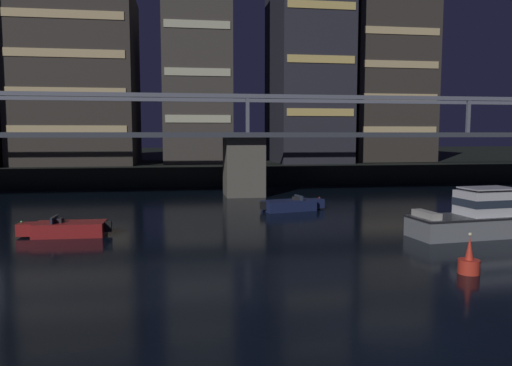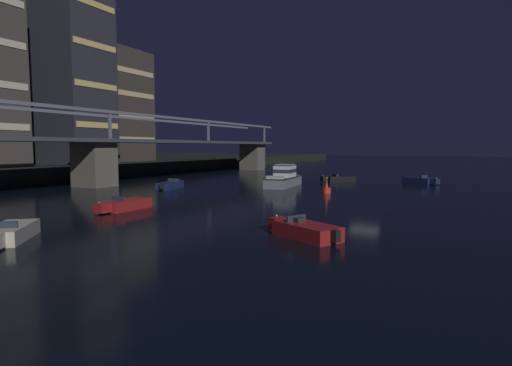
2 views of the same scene
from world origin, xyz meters
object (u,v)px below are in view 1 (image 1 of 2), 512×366
speedboat_mid_left (66,229)px  channel_buoy (469,262)px  tower_east_tall (307,41)px  speedboat_mid_center (291,205)px  tower_central (196,55)px  tower_west_tall (78,78)px  river_bridge (244,148)px  tower_east_low (384,84)px  cabin_cruiser_near_left (483,217)px

speedboat_mid_left → channel_buoy: channel_buoy is taller
tower_east_tall → speedboat_mid_left: bearing=-123.3°
speedboat_mid_center → channel_buoy: (3.55, -18.17, 0.06)m
tower_central → tower_east_tall: 14.65m
tower_west_tall → channel_buoy: tower_west_tall is taller
river_bridge → tower_east_low: bearing=41.0°
tower_west_tall → speedboat_mid_center: tower_west_tall is taller
tower_west_tall → cabin_cruiser_near_left: (29.50, -38.76, -11.67)m
river_bridge → tower_central: (-3.80, 18.54, 11.46)m
river_bridge → tower_east_low: 30.34m
river_bridge → tower_east_low: tower_east_low is taller
tower_west_tall → speedboat_mid_left: tower_west_tall is taller
tower_west_tall → speedboat_mid_center: bearing=-53.4°
tower_east_tall → speedboat_mid_left: tower_east_tall is taller
channel_buoy → cabin_cruiser_near_left: bearing=53.7°
tower_central → cabin_cruiser_near_left: tower_central is taller
channel_buoy → tower_east_tall: bearing=84.1°
tower_central → tower_east_tall: (14.50, -0.68, 1.99)m
cabin_cruiser_near_left → channel_buoy: 9.00m
cabin_cruiser_near_left → speedboat_mid_center: 14.09m
cabin_cruiser_near_left → speedboat_mid_left: size_ratio=1.79×
river_bridge → cabin_cruiser_near_left: bearing=-61.8°
tower_central → speedboat_mid_left: tower_central is taller
tower_central → speedboat_mid_left: 40.26m
river_bridge → tower_east_low: size_ratio=4.25×
speedboat_mid_left → speedboat_mid_center: same height
tower_east_low → cabin_cruiser_near_left: 43.18m
tower_central → tower_east_low: tower_central is taller
river_bridge → channel_buoy: 29.16m
tower_east_low → speedboat_mid_left: size_ratio=4.11×
tower_east_low → cabin_cruiser_near_left: (-10.77, -40.15, -11.70)m
speedboat_mid_left → tower_central: bearing=76.4°
channel_buoy → tower_west_tall: bearing=117.7°
tower_west_tall → speedboat_mid_center: (20.65, -27.83, -12.30)m
river_bridge → tower_west_tall: tower_west_tall is taller
tower_central → speedboat_mid_center: tower_central is taller
tower_west_tall → cabin_cruiser_near_left: 50.09m
tower_east_tall → cabin_cruiser_near_left: tower_east_tall is taller
tower_west_tall → tower_east_low: size_ratio=1.00×
tower_west_tall → cabin_cruiser_near_left: tower_west_tall is taller
tower_east_low → speedboat_mid_center: (-19.63, -29.22, -12.33)m
speedboat_mid_center → tower_west_tall: bearing=126.6°
tower_east_tall → tower_east_low: (11.34, 1.27, -5.19)m
river_bridge → tower_east_tall: (10.70, 17.86, 13.45)m
cabin_cruiser_near_left → speedboat_mid_left: 24.08m
tower_west_tall → tower_central: size_ratio=0.77×
tower_east_tall → tower_west_tall: bearing=-179.8°
river_bridge → cabin_cruiser_near_left: 24.10m
tower_central → tower_east_tall: size_ratio=0.87×
tower_east_tall → cabin_cruiser_near_left: bearing=-89.2°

